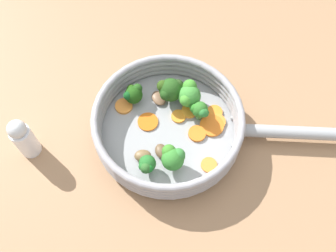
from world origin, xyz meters
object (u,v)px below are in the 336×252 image
(carrot_slice_2, at_px, (148,122))
(mushroom_piece_2, at_px, (161,151))
(carrot_slice_8, at_px, (212,126))
(broccoli_floret_2, at_px, (189,94))
(broccoli_floret_4, at_px, (174,157))
(skillet, at_px, (168,132))
(mushroom_piece_1, at_px, (143,156))
(mushroom_piece_0, at_px, (158,98))
(carrot_slice_6, at_px, (209,165))
(broccoli_floret_3, at_px, (200,110))
(broccoli_floret_0, at_px, (170,90))
(carrot_slice_7, at_px, (189,111))
(carrot_slice_0, at_px, (217,122))
(carrot_slice_4, at_px, (124,106))
(salt_shaker, at_px, (23,138))
(broccoli_floret_5, at_px, (133,94))
(carrot_slice_5, at_px, (197,134))
(carrot_slice_3, at_px, (199,109))
(carrot_slice_9, at_px, (179,116))
(broccoli_floret_1, at_px, (147,165))
(carrot_slice_1, at_px, (215,112))

(carrot_slice_2, relative_size, mushroom_piece_2, 1.30)
(carrot_slice_8, height_order, broccoli_floret_2, broccoli_floret_2)
(broccoli_floret_2, xyz_separation_m, broccoli_floret_4, (0.06, 0.12, -0.00))
(skillet, bearing_deg, mushroom_piece_1, 35.94)
(carrot_slice_2, relative_size, mushroom_piece_0, 1.14)
(carrot_slice_6, height_order, carrot_slice_8, carrot_slice_8)
(broccoli_floret_3, xyz_separation_m, mushroom_piece_0, (0.07, -0.06, -0.02))
(carrot_slice_2, height_order, broccoli_floret_0, broccoli_floret_0)
(carrot_slice_8, bearing_deg, broccoli_floret_4, 31.83)
(carrot_slice_7, distance_m, mushroom_piece_0, 0.07)
(carrot_slice_0, relative_size, carrot_slice_4, 0.98)
(carrot_slice_7, distance_m, broccoli_floret_4, 0.12)
(carrot_slice_8, height_order, salt_shaker, salt_shaker)
(carrot_slice_7, bearing_deg, broccoli_floret_2, -102.37)
(broccoli_floret_5, relative_size, mushroom_piece_0, 1.18)
(carrot_slice_2, relative_size, broccoli_floret_4, 0.77)
(broccoli_floret_0, bearing_deg, broccoli_floret_3, 127.20)
(skillet, distance_m, carrot_slice_5, 0.06)
(carrot_slice_3, relative_size, broccoli_floret_0, 0.58)
(carrot_slice_2, bearing_deg, carrot_slice_0, 164.80)
(carrot_slice_9, relative_size, broccoli_floret_4, 0.55)
(broccoli_floret_0, bearing_deg, carrot_slice_5, 107.82)
(salt_shaker, bearing_deg, broccoli_floret_1, 152.45)
(skillet, relative_size, mushroom_piece_2, 8.68)
(carrot_slice_2, xyz_separation_m, carrot_slice_8, (-0.11, 0.04, 0.00))
(skillet, bearing_deg, carrot_slice_0, 174.43)
(carrot_slice_8, height_order, mushroom_piece_1, mushroom_piece_1)
(carrot_slice_0, relative_size, mushroom_piece_2, 1.10)
(salt_shaker, bearing_deg, carrot_slice_7, 178.59)
(carrot_slice_2, distance_m, carrot_slice_7, 0.08)
(carrot_slice_9, height_order, mushroom_piece_2, mushroom_piece_2)
(broccoli_floret_1, bearing_deg, carrot_slice_4, -84.57)
(carrot_slice_6, distance_m, broccoli_floret_3, 0.10)
(broccoli_floret_5, bearing_deg, carrot_slice_6, 120.70)
(broccoli_floret_1, bearing_deg, broccoli_floret_3, -146.57)
(broccoli_floret_3, relative_size, mushroom_piece_0, 1.28)
(carrot_slice_7, height_order, mushroom_piece_0, mushroom_piece_0)
(broccoli_floret_3, bearing_deg, carrot_slice_4, -24.42)
(carrot_slice_1, relative_size, carrot_slice_5, 0.92)
(carrot_slice_5, bearing_deg, mushroom_piece_2, 14.81)
(carrot_slice_1, relative_size, mushroom_piece_0, 0.88)
(carrot_slice_3, height_order, mushroom_piece_0, mushroom_piece_0)
(carrot_slice_3, relative_size, mushroom_piece_1, 1.03)
(carrot_slice_3, height_order, carrot_slice_5, carrot_slice_5)
(skillet, height_order, carrot_slice_5, carrot_slice_5)
(mushroom_piece_0, bearing_deg, broccoli_floret_4, 87.09)
(carrot_slice_6, bearing_deg, carrot_slice_9, -76.75)
(carrot_slice_1, distance_m, broccoli_floret_3, 0.04)
(mushroom_piece_2, bearing_deg, carrot_slice_5, -165.19)
(carrot_slice_3, relative_size, salt_shaker, 0.31)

